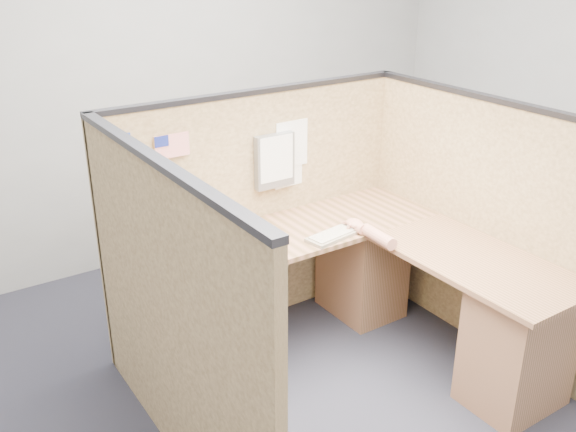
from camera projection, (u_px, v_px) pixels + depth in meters
floor at (354, 393)px, 3.58m from camera, size 5.00×5.00×0.00m
wall_back at (170, 77)px, 4.75m from camera, size 5.00×0.00×5.00m
cubicle_partitions at (311, 242)px, 3.60m from camera, size 2.06×1.83×1.53m
l_desk at (350, 301)px, 3.74m from camera, size 1.95×1.75×0.73m
laptop at (182, 238)px, 3.61m from camera, size 0.30×0.29×0.21m
keyboard at (337, 233)px, 3.76m from camera, size 0.43×0.20×0.03m
mouse at (354, 227)px, 3.82m from camera, size 0.11×0.07×0.05m
hand_forearm at (371, 233)px, 3.72m from camera, size 0.11×0.39×0.08m
blue_poster at (117, 155)px, 3.37m from camera, size 0.16×0.02×0.22m
american_flag at (168, 149)px, 3.51m from camera, size 0.21×0.01×0.36m
file_holder at (275, 161)px, 3.92m from camera, size 0.26×0.05×0.34m
paper_left at (292, 144)px, 3.98m from camera, size 0.23×0.01×0.29m
paper_right at (291, 163)px, 4.02m from camera, size 0.24×0.03×0.31m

